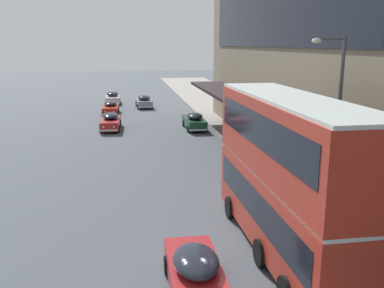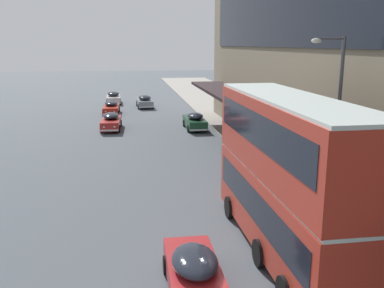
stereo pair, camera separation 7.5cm
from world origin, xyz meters
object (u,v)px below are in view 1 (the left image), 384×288
object	(u,v)px
sedan_second_near	(144,101)
sedan_oncoming_rear	(111,121)
transit_bus_kerbside_front	(289,172)
street_lamp	(335,118)
sedan_second_mid	(111,108)
sedan_lead_mid	(195,272)
sedan_trailing_near	(194,121)
sedan_lead_near	(113,98)
pedestrian_at_kerb	(363,218)

from	to	relation	value
sedan_second_near	sedan_oncoming_rear	xyz separation A→B (m)	(-3.71, -13.56, -0.00)
transit_bus_kerbside_front	street_lamp	distance (m)	4.14
sedan_second_mid	sedan_second_near	bearing A→B (deg)	48.66
transit_bus_kerbside_front	sedan_lead_mid	xyz separation A→B (m)	(-3.82, -2.15, -2.49)
sedan_second_mid	transit_bus_kerbside_front	bearing A→B (deg)	-77.71
street_lamp	sedan_trailing_near	bearing A→B (deg)	96.53
sedan_second_mid	sedan_oncoming_rear	xyz separation A→B (m)	(0.26, -9.04, 0.03)
sedan_trailing_near	transit_bus_kerbside_front	bearing A→B (deg)	-91.04
sedan_lead_mid	sedan_lead_near	world-z (taller)	sedan_lead_near
sedan_lead_near	pedestrian_at_kerb	size ratio (longest dim) A/B	2.51
sedan_lead_near	pedestrian_at_kerb	world-z (taller)	pedestrian_at_kerb
sedan_trailing_near	street_lamp	bearing A→B (deg)	-83.47
sedan_lead_near	sedan_trailing_near	bearing A→B (deg)	-67.34
sedan_oncoming_rear	pedestrian_at_kerb	distance (m)	27.56
sedan_lead_mid	sedan_second_mid	size ratio (longest dim) A/B	0.90
sedan_lead_near	street_lamp	distance (m)	42.49
sedan_lead_mid	street_lamp	distance (m)	9.12
sedan_second_near	sedan_lead_near	world-z (taller)	sedan_lead_near
sedan_second_near	sedan_lead_mid	bearing A→B (deg)	-90.36
sedan_second_near	sedan_lead_near	distance (m)	5.90
street_lamp	transit_bus_kerbside_front	bearing A→B (deg)	-139.88
transit_bus_kerbside_front	sedan_second_mid	bearing A→B (deg)	102.29
sedan_trailing_near	sedan_lead_near	size ratio (longest dim) A/B	1.02
transit_bus_kerbside_front	sedan_lead_mid	bearing A→B (deg)	-150.61
sedan_lead_mid	sedan_second_near	world-z (taller)	sedan_second_near
transit_bus_kerbside_front	sedan_trailing_near	world-z (taller)	transit_bus_kerbside_front
street_lamp	sedan_lead_mid	bearing A→B (deg)	-145.59
transit_bus_kerbside_front	pedestrian_at_kerb	distance (m)	3.75
pedestrian_at_kerb	sedan_lead_mid	bearing A→B (deg)	-162.61
sedan_lead_near	street_lamp	world-z (taller)	street_lamp
sedan_trailing_near	sedan_lead_near	distance (m)	20.63
transit_bus_kerbside_front	street_lamp	xyz separation A→B (m)	(2.96, 2.49, 1.48)
sedan_second_near	sedan_second_mid	world-z (taller)	sedan_second_near
sedan_lead_mid	sedan_oncoming_rear	size ratio (longest dim) A/B	0.91
sedan_second_near	sedan_lead_near	size ratio (longest dim) A/B	0.98
sedan_second_near	sedan_second_mid	bearing A→B (deg)	-131.34
transit_bus_kerbside_front	sedan_oncoming_rear	distance (m)	26.67
sedan_oncoming_rear	street_lamp	world-z (taller)	street_lamp
sedan_trailing_near	street_lamp	world-z (taller)	street_lamp
sedan_trailing_near	pedestrian_at_kerb	xyz separation A→B (m)	(2.70, -24.42, 0.40)
sedan_lead_near	transit_bus_kerbside_front	bearing A→B (deg)	-80.20
transit_bus_kerbside_front	sedan_second_mid	distance (m)	35.49
sedan_lead_mid	sedan_second_near	distance (m)	41.25
sedan_lead_near	sedan_oncoming_rear	size ratio (longest dim) A/B	0.97
transit_bus_kerbside_front	street_lamp	world-z (taller)	street_lamp
sedan_trailing_near	sedan_second_mid	distance (m)	12.90
sedan_second_mid	sedan_lead_mid	bearing A→B (deg)	-84.23
transit_bus_kerbside_front	sedan_lead_mid	size ratio (longest dim) A/B	2.48
sedan_lead_mid	sedan_lead_near	size ratio (longest dim) A/B	0.94
sedan_trailing_near	street_lamp	xyz separation A→B (m)	(2.51, -21.96, 3.93)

